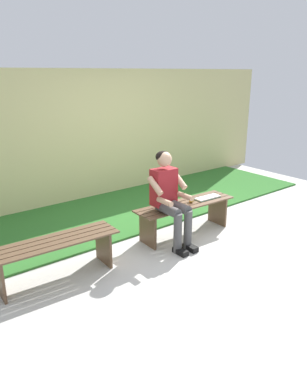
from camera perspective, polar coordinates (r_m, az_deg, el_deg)
The scene contains 8 objects.
ground_plane at distance 4.24m, azimuth 4.03°, elevation -14.54°, with size 10.00×7.00×0.04m, color beige.
grass_strip at distance 6.02m, azimuth -11.45°, elevation -4.26°, with size 9.00×2.09×0.03m, color #2D6B28.
brick_wall at distance 6.80m, azimuth -12.21°, elevation 8.35°, with size 9.50×0.24×2.33m, color #D1C684.
bench_near at distance 5.34m, azimuth 4.92°, elevation -2.97°, with size 1.58×0.48×0.47m.
bench_far at distance 4.34m, azimuth -15.04°, elevation -8.77°, with size 1.49×0.47×0.47m.
person_seated at distance 4.90m, azimuth 2.49°, elevation -0.46°, with size 0.50×0.69×1.28m.
apple at distance 5.33m, azimuth 5.86°, elevation -1.23°, with size 0.08×0.08×0.08m, color gold.
book_open at distance 5.55m, azimuth 8.37°, elevation -0.87°, with size 0.42×0.17×0.02m.
Camera 1 is at (3.43, 3.63, 2.26)m, focal length 34.48 mm.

